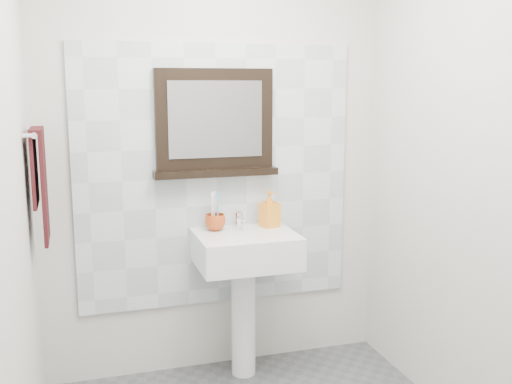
% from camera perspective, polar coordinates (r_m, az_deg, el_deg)
% --- Properties ---
extents(back_wall, '(2.00, 0.01, 2.50)m').
position_cam_1_polar(back_wall, '(3.45, -3.86, 3.13)').
color(back_wall, silver).
rests_on(back_wall, ground).
extents(front_wall, '(2.00, 0.01, 2.50)m').
position_cam_1_polar(front_wall, '(1.45, 17.06, -7.43)').
color(front_wall, silver).
rests_on(front_wall, ground).
extents(left_wall, '(0.01, 2.20, 2.50)m').
position_cam_1_polar(left_wall, '(2.28, -22.17, -1.31)').
color(left_wall, silver).
rests_on(left_wall, ground).
extents(right_wall, '(0.01, 2.20, 2.50)m').
position_cam_1_polar(right_wall, '(2.89, 21.27, 1.06)').
color(right_wall, silver).
rests_on(right_wall, ground).
extents(splashback, '(1.60, 0.02, 1.50)m').
position_cam_1_polar(splashback, '(3.45, -3.79, 1.46)').
color(splashback, silver).
rests_on(splashback, back_wall).
extents(pedestal_sink, '(0.55, 0.44, 0.96)m').
position_cam_1_polar(pedestal_sink, '(3.38, -1.01, -6.94)').
color(pedestal_sink, white).
rests_on(pedestal_sink, ground).
extents(toothbrush_cup, '(0.12, 0.12, 0.09)m').
position_cam_1_polar(toothbrush_cup, '(3.39, -3.91, -2.89)').
color(toothbrush_cup, '#B44115').
rests_on(toothbrush_cup, pedestal_sink).
extents(toothbrushes, '(0.05, 0.04, 0.21)m').
position_cam_1_polar(toothbrushes, '(3.38, -3.94, -1.63)').
color(toothbrushes, white).
rests_on(toothbrushes, toothbrush_cup).
extents(soap_dispenser, '(0.12, 0.12, 0.21)m').
position_cam_1_polar(soap_dispenser, '(3.46, 1.29, -1.63)').
color(soap_dispenser, orange).
rests_on(soap_dispenser, pedestal_sink).
extents(framed_mirror, '(0.71, 0.11, 0.60)m').
position_cam_1_polar(framed_mirror, '(3.39, -3.95, 6.36)').
color(framed_mirror, black).
rests_on(framed_mirror, back_wall).
extents(towel_bar, '(0.07, 0.40, 0.03)m').
position_cam_1_polar(towel_bar, '(3.02, -20.27, 5.37)').
color(towel_bar, silver).
rests_on(towel_bar, left_wall).
extents(hand_towel, '(0.06, 0.30, 0.55)m').
position_cam_1_polar(hand_towel, '(3.04, -19.89, 1.43)').
color(hand_towel, black).
rests_on(hand_towel, towel_bar).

